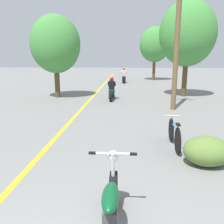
% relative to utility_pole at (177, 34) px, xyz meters
% --- Properties ---
extents(lane_stripe_center, '(0.14, 48.00, 0.01)m').
position_rel_utility_pole_xyz_m(lane_stripe_center, '(-4.51, 3.32, -3.53)').
color(lane_stripe_center, yellow).
rests_on(lane_stripe_center, ground).
extents(utility_pole, '(1.10, 0.24, 6.88)m').
position_rel_utility_pole_xyz_m(utility_pole, '(0.00, 0.00, 0.00)').
color(utility_pole, brown).
rests_on(utility_pole, ground).
extents(roadside_tree_right_near, '(3.53, 3.18, 6.00)m').
position_rel_utility_pole_xyz_m(roadside_tree_right_near, '(1.47, 4.26, 0.42)').
color(roadside_tree_right_near, '#513A23').
rests_on(roadside_tree_right_near, ground).
extents(roadside_tree_right_far, '(3.36, 3.02, 5.85)m').
position_rel_utility_pole_xyz_m(roadside_tree_right_far, '(0.73, 15.98, 0.37)').
color(roadside_tree_right_far, '#513A23').
rests_on(roadside_tree_right_far, ground).
extents(roadside_tree_left, '(3.08, 2.77, 5.07)m').
position_rel_utility_pole_xyz_m(roadside_tree_left, '(-6.72, 3.30, -0.25)').
color(roadside_tree_left, '#513A23').
rests_on(roadside_tree_left, ground).
extents(roadside_bush, '(1.10, 0.88, 0.70)m').
position_rel_utility_pole_xyz_m(roadside_bush, '(-0.38, -6.23, -3.18)').
color(roadside_bush, '#5B7A38').
rests_on(roadside_bush, ground).
extents(motorcycle_foreground, '(0.75, 2.04, 1.07)m').
position_rel_utility_pole_xyz_m(motorcycle_foreground, '(-2.47, -8.65, -3.10)').
color(motorcycle_foreground, black).
rests_on(motorcycle_foreground, ground).
extents(motorcycle_rider_lead, '(0.50, 2.15, 1.36)m').
position_rel_utility_pole_xyz_m(motorcycle_rider_lead, '(-3.20, 2.69, -3.01)').
color(motorcycle_rider_lead, black).
rests_on(motorcycle_rider_lead, ground).
extents(motorcycle_rider_far, '(0.50, 2.09, 1.49)m').
position_rel_utility_pole_xyz_m(motorcycle_rider_far, '(-2.61, 12.62, -2.97)').
color(motorcycle_rider_far, black).
rests_on(motorcycle_rider_far, ground).
extents(bicycle_parked, '(0.44, 1.67, 0.82)m').
position_rel_utility_pole_xyz_m(bicycle_parked, '(-0.92, -5.09, -3.15)').
color(bicycle_parked, black).
rests_on(bicycle_parked, ground).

